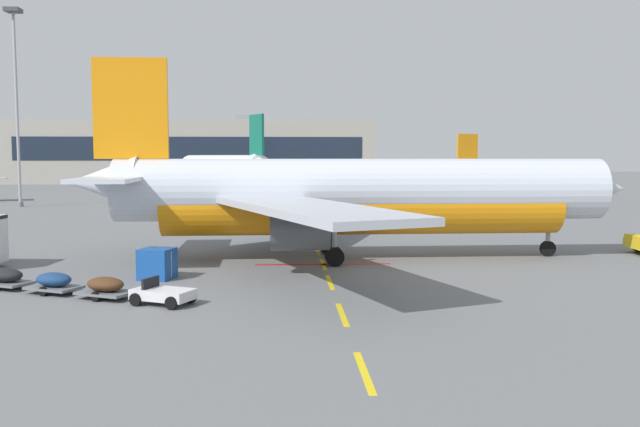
# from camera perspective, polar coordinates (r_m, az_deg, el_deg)

# --- Properties ---
(ground) EXTENTS (400.00, 400.00, 0.00)m
(ground) POSITION_cam_1_polar(r_m,az_deg,el_deg) (62.66, 19.70, -1.23)
(ground) COLOR slate
(apron_paint_markings) EXTENTS (8.00, 94.78, 0.01)m
(apron_paint_markings) POSITION_cam_1_polar(r_m,az_deg,el_deg) (55.43, -0.74, -1.70)
(apron_paint_markings) COLOR yellow
(apron_paint_markings) RESTS_ON ground
(airliner_foreground) EXTENTS (34.70, 34.63, 12.20)m
(airliner_foreground) POSITION_cam_1_polar(r_m,az_deg,el_deg) (41.83, 2.82, 1.55)
(airliner_foreground) COLOR silver
(airliner_foreground) RESTS_ON ground
(airliner_far_center) EXTENTS (32.69, 34.51, 12.67)m
(airliner_far_center) POSITION_cam_1_polar(r_m,az_deg,el_deg) (117.67, -8.22, 3.76)
(airliner_far_center) COLOR white
(airliner_far_center) RESTS_ON ground
(airliner_far_right) EXTENTS (26.00, 24.89, 9.39)m
(airliner_far_right) POSITION_cam_1_polar(r_m,az_deg,el_deg) (103.84, 16.81, 2.87)
(airliner_far_right) COLOR silver
(airliner_far_right) RESTS_ON ground
(baggage_train) EXTENTS (11.07, 6.40, 1.14)m
(baggage_train) POSITION_cam_1_polar(r_m,az_deg,el_deg) (32.86, -19.61, -5.66)
(baggage_train) COLOR silver
(baggage_train) RESTS_ON ground
(uld_cargo_container) EXTENTS (1.98, 1.95, 1.60)m
(uld_cargo_container) POSITION_cam_1_polar(r_m,az_deg,el_deg) (36.14, -13.57, -4.14)
(uld_cargo_container) COLOR #194C9E
(uld_cargo_container) RESTS_ON ground
(apron_light_mast_near) EXTENTS (1.80, 1.80, 24.30)m
(apron_light_mast_near) POSITION_cam_1_polar(r_m,az_deg,el_deg) (92.50, -24.27, 9.93)
(apron_light_mast_near) COLOR slate
(apron_light_mast_near) RESTS_ON ground
(terminal_satellite) EXTENTS (83.31, 25.73, 15.95)m
(terminal_satellite) POSITION_cam_1_polar(r_m,az_deg,el_deg) (165.27, -10.35, 5.13)
(terminal_satellite) COLOR #9E998E
(terminal_satellite) RESTS_ON ground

